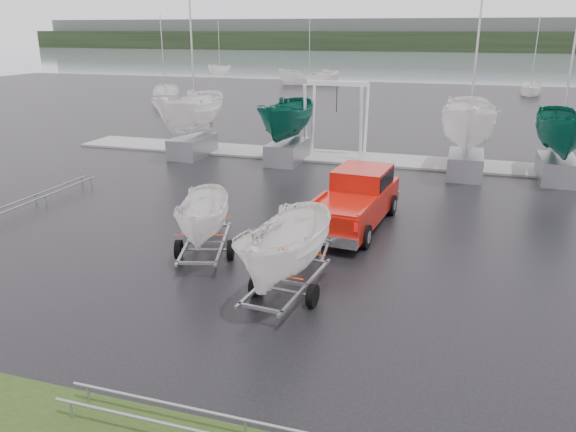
{
  "coord_description": "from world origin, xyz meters",
  "views": [
    {
      "loc": [
        7.13,
        -16.68,
        6.74
      ],
      "look_at": [
        2.11,
        -0.88,
        1.2
      ],
      "focal_mm": 35.0,
      "sensor_mm": 36.0,
      "label": 1
    }
  ],
  "objects_px": {
    "trailer_parked": "(202,182)",
    "trailer_hitched": "(287,200)",
    "boat_hoist": "(336,109)",
    "pickup_truck": "(357,197)"
  },
  "relations": [
    {
      "from": "trailer_hitched",
      "to": "trailer_parked",
      "type": "bearing_deg",
      "value": 154.6
    },
    {
      "from": "pickup_truck",
      "to": "trailer_parked",
      "type": "distance_m",
      "value": 6.04
    },
    {
      "from": "trailer_hitched",
      "to": "boat_hoist",
      "type": "height_order",
      "value": "trailer_hitched"
    },
    {
      "from": "trailer_hitched",
      "to": "trailer_parked",
      "type": "distance_m",
      "value": 3.82
    },
    {
      "from": "pickup_truck",
      "to": "trailer_hitched",
      "type": "height_order",
      "value": "trailer_hitched"
    },
    {
      "from": "pickup_truck",
      "to": "trailer_parked",
      "type": "bearing_deg",
      "value": -125.74
    },
    {
      "from": "trailer_parked",
      "to": "trailer_hitched",
      "type": "bearing_deg",
      "value": -47.48
    },
    {
      "from": "trailer_hitched",
      "to": "pickup_truck",
      "type": "bearing_deg",
      "value": 90.0
    },
    {
      "from": "boat_hoist",
      "to": "pickup_truck",
      "type": "bearing_deg",
      "value": -73.1
    },
    {
      "from": "trailer_parked",
      "to": "boat_hoist",
      "type": "distance_m",
      "value": 15.02
    }
  ]
}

